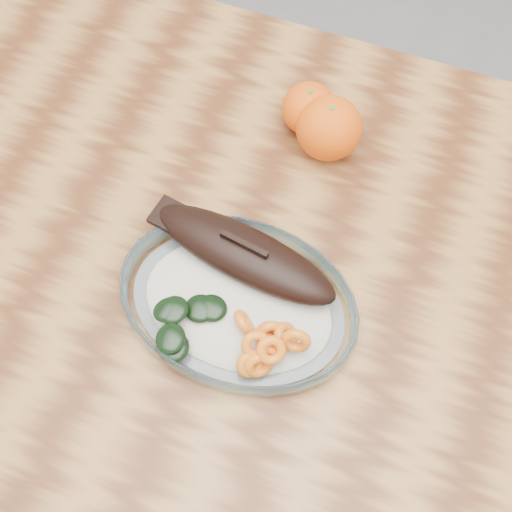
% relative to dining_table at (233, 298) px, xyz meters
% --- Properties ---
extents(ground, '(3.00, 3.00, 0.00)m').
position_rel_dining_table_xyz_m(ground, '(0.00, 0.00, -0.65)').
color(ground, slate).
rests_on(ground, ground).
extents(dining_table, '(1.20, 0.80, 0.75)m').
position_rel_dining_table_xyz_m(dining_table, '(0.00, 0.00, 0.00)').
color(dining_table, '#582D15').
rests_on(dining_table, ground).
extents(plated_meal, '(0.51, 0.51, 0.08)m').
position_rel_dining_table_xyz_m(plated_meal, '(0.03, -0.04, 0.12)').
color(plated_meal, white).
rests_on(plated_meal, dining_table).
extents(orange_left, '(0.07, 0.07, 0.07)m').
position_rel_dining_table_xyz_m(orange_left, '(0.02, 0.23, 0.13)').
color(orange_left, '#FF4505').
rests_on(orange_left, dining_table).
extents(orange_right, '(0.08, 0.08, 0.08)m').
position_rel_dining_table_xyz_m(orange_right, '(0.05, 0.21, 0.14)').
color(orange_right, '#FF4505').
rests_on(orange_right, dining_table).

